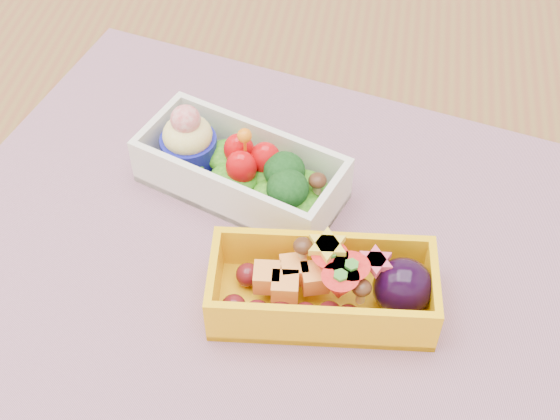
% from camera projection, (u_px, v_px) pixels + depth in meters
% --- Properties ---
extents(table, '(1.20, 0.80, 0.75)m').
position_uv_depth(table, '(245.00, 302.00, 0.68)').
color(table, brown).
rests_on(table, ground).
extents(placemat, '(0.60, 0.51, 0.00)m').
position_uv_depth(placemat, '(269.00, 246.00, 0.59)').
color(placemat, '#9E6D84').
rests_on(placemat, table).
extents(bento_white, '(0.18, 0.13, 0.07)m').
position_uv_depth(bento_white, '(240.00, 169.00, 0.61)').
color(bento_white, silver).
rests_on(bento_white, placemat).
extents(bento_yellow, '(0.17, 0.09, 0.05)m').
position_uv_depth(bento_yellow, '(328.00, 287.00, 0.54)').
color(bento_yellow, '#FFB90D').
rests_on(bento_yellow, placemat).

